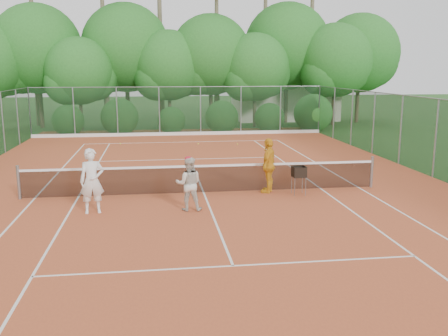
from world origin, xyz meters
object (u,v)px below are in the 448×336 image
at_px(player_white, 92,181).
at_px(player_yellow, 269,165).
at_px(player_center_grp, 189,184).
at_px(ball_hopper, 299,172).

relative_size(player_white, player_yellow, 1.02).
relative_size(player_white, player_center_grp, 1.16).
xyz_separation_m(player_center_grp, player_yellow, (2.81, 1.82, 0.12)).
xyz_separation_m(player_white, player_center_grp, (2.77, -0.11, -0.14)).
height_order(player_yellow, ball_hopper, player_yellow).
xyz_separation_m(player_yellow, ball_hopper, (0.92, -0.46, -0.17)).
distance_m(player_white, ball_hopper, 6.63).
xyz_separation_m(player_white, player_yellow, (5.59, 1.70, -0.02)).
distance_m(player_center_grp, player_yellow, 3.35).
bearing_deg(player_white, player_center_grp, -11.32).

